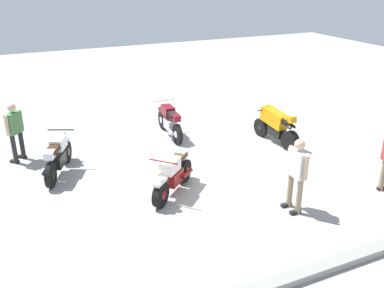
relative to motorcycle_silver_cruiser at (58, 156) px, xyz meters
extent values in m
plane|color=#9E9E99|center=(-3.53, 1.40, -0.52)|extent=(40.00, 40.00, 0.00)
cube|color=gray|center=(-3.53, 6.00, -0.45)|extent=(14.00, 0.30, 0.15)
cylinder|color=black|center=(-0.31, -0.67, -0.20)|extent=(0.37, 0.63, 0.64)
cylinder|color=black|center=(0.29, 0.65, -0.20)|extent=(0.37, 0.63, 0.64)
cylinder|color=black|center=(-0.31, -0.67, -0.20)|extent=(0.22, 0.26, 0.22)
cylinder|color=black|center=(0.29, 0.65, -0.20)|extent=(0.22, 0.26, 0.22)
cube|color=black|center=(0.01, 0.04, -0.10)|extent=(0.49, 0.63, 0.32)
cube|color=silver|center=(-0.07, -0.15, 0.30)|extent=(0.52, 0.64, 0.30)
cube|color=silver|center=(-0.31, -0.67, 0.15)|extent=(0.33, 0.47, 0.08)
cube|color=#382314|center=(0.11, 0.26, 0.32)|extent=(0.48, 0.65, 0.12)
cube|color=silver|center=(0.24, 0.54, 0.30)|extent=(0.33, 0.38, 0.18)
cylinder|color=black|center=(0.33, 0.33, -0.15)|extent=(0.33, 0.55, 0.16)
cylinder|color=black|center=(-0.21, -0.45, 0.55)|extent=(0.65, 0.32, 0.04)
sphere|color=silver|center=(-0.30, -0.65, 0.35)|extent=(0.16, 0.16, 0.16)
cylinder|color=black|center=(-1.87, 2.67, -0.22)|extent=(0.55, 0.53, 0.60)
cylinder|color=black|center=(-2.86, 1.75, -0.22)|extent=(0.55, 0.53, 0.60)
cylinder|color=maroon|center=(-1.87, 2.67, -0.22)|extent=(0.28, 0.27, 0.21)
cylinder|color=maroon|center=(-2.86, 1.75, -0.22)|extent=(0.28, 0.27, 0.21)
cube|color=maroon|center=(-2.40, 2.18, -0.12)|extent=(0.60, 0.59, 0.32)
cube|color=white|center=(-2.26, 2.31, 0.28)|extent=(0.63, 0.62, 0.30)
cube|color=white|center=(-1.87, 2.67, 0.11)|extent=(0.43, 0.42, 0.08)
cube|color=#4C331E|center=(-2.59, 2.01, 0.30)|extent=(0.62, 0.60, 0.12)
cube|color=white|center=(-2.80, 1.80, 0.28)|extent=(0.38, 0.38, 0.18)
cylinder|color=maroon|center=(-2.81, 2.03, -0.17)|extent=(0.48, 0.46, 0.16)
cylinder|color=maroon|center=(-2.01, 2.54, 0.53)|extent=(0.50, 0.54, 0.04)
sphere|color=silver|center=(-1.85, 2.69, 0.33)|extent=(0.16, 0.16, 0.16)
cylinder|color=black|center=(-6.41, -0.13, -0.22)|extent=(0.22, 0.61, 0.60)
cylinder|color=black|center=(-6.55, 1.22, -0.22)|extent=(0.28, 0.62, 0.60)
cylinder|color=black|center=(-6.41, -0.13, -0.22)|extent=(0.20, 0.23, 0.21)
cylinder|color=black|center=(-6.55, 1.22, -0.22)|extent=(0.20, 0.23, 0.21)
cube|color=black|center=(-6.49, 0.59, -0.12)|extent=(0.34, 0.59, 0.32)
cube|color=orange|center=(-6.47, 0.44, 0.28)|extent=(0.46, 1.02, 0.57)
cone|color=orange|center=(-6.42, -0.07, 0.43)|extent=(0.37, 0.39, 0.39)
cube|color=black|center=(-6.51, 0.84, 0.35)|extent=(0.32, 0.62, 0.12)
cube|color=orange|center=(-6.54, 1.14, 0.43)|extent=(0.25, 0.37, 0.23)
cylinder|color=black|center=(-6.62, 1.08, 0.25)|extent=(0.13, 0.40, 0.17)
cylinder|color=black|center=(-6.46, 1.10, 0.25)|extent=(0.13, 0.40, 0.17)
cylinder|color=black|center=(-6.43, 0.07, 0.45)|extent=(0.70, 0.11, 0.04)
sphere|color=silver|center=(-6.41, -0.15, 0.38)|extent=(0.16, 0.16, 0.16)
cylinder|color=black|center=(-3.72, -2.07, -0.20)|extent=(0.14, 0.64, 0.64)
cylinder|color=black|center=(-3.67, -0.63, -0.20)|extent=(0.14, 0.64, 0.64)
cylinder|color=silver|center=(-3.72, -2.07, -0.20)|extent=(0.15, 0.23, 0.22)
cylinder|color=silver|center=(-3.67, -0.63, -0.20)|extent=(0.15, 0.23, 0.22)
cube|color=silver|center=(-3.69, -1.30, -0.10)|extent=(0.30, 0.57, 0.32)
cube|color=maroon|center=(-3.70, -1.50, 0.30)|extent=(0.34, 0.57, 0.30)
cube|color=maroon|center=(-3.72, -2.07, 0.15)|extent=(0.18, 0.45, 0.08)
cube|color=black|center=(-3.68, -1.05, 0.32)|extent=(0.28, 0.61, 0.12)
cube|color=maroon|center=(-3.67, -0.75, 0.30)|extent=(0.23, 0.33, 0.18)
cylinder|color=silver|center=(-3.51, -0.91, -0.15)|extent=(0.13, 0.56, 0.16)
cylinder|color=silver|center=(-3.71, -1.83, 0.55)|extent=(0.70, 0.06, 0.04)
sphere|color=silver|center=(-3.72, -2.05, 0.35)|extent=(0.16, 0.16, 0.16)
cylinder|color=gray|center=(-4.56, 3.88, -0.09)|extent=(0.13, 0.13, 0.85)
cube|color=black|center=(-4.50, 3.88, -0.48)|extent=(0.26, 0.11, 0.08)
cylinder|color=gray|center=(-4.55, 4.22, -0.09)|extent=(0.13, 0.13, 0.85)
cube|color=black|center=(-4.49, 4.22, -0.48)|extent=(0.26, 0.11, 0.08)
cube|color=silver|center=(-4.56, 4.05, 0.64)|extent=(0.23, 0.49, 0.61)
cylinder|color=#D8AD8C|center=(-4.57, 3.77, 0.65)|extent=(0.09, 0.09, 0.57)
cylinder|color=#D8AD8C|center=(-4.55, 4.34, 0.65)|extent=(0.09, 0.09, 0.57)
sphere|color=#D8AD8C|center=(-4.56, 4.05, 1.08)|extent=(0.23, 0.23, 0.23)
cylinder|color=#262628|center=(0.80, -1.45, -0.10)|extent=(0.18, 0.18, 0.85)
cube|color=black|center=(0.84, -1.49, -0.48)|extent=(0.26, 0.25, 0.08)
cylinder|color=#262628|center=(1.01, -1.20, -0.10)|extent=(0.18, 0.18, 0.85)
cube|color=black|center=(1.06, -1.24, -0.48)|extent=(0.26, 0.25, 0.08)
cube|color=#4C7F4C|center=(0.91, -1.33, 0.63)|extent=(0.48, 0.50, 0.60)
cylinder|color=#D8AD8C|center=(0.72, -1.54, 0.64)|extent=(0.13, 0.13, 0.56)
cylinder|color=#D8AD8C|center=(1.09, -1.11, 0.64)|extent=(0.13, 0.13, 0.56)
sphere|color=#D8AD8C|center=(0.91, -1.33, 1.07)|extent=(0.23, 0.23, 0.23)
cylinder|color=gray|center=(-7.09, 4.20, -0.10)|extent=(0.15, 0.15, 0.84)
cube|color=black|center=(-7.15, 4.21, -0.48)|extent=(0.27, 0.14, 0.08)
camera|label=1|loc=(0.98, 10.67, 4.57)|focal=39.58mm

